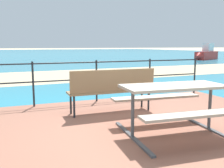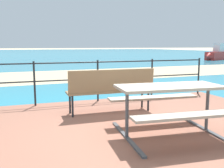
% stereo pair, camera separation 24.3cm
% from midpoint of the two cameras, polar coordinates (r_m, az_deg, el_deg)
% --- Properties ---
extents(ground_plane, '(240.00, 240.00, 0.00)m').
position_cam_midpoint_polar(ground_plane, '(4.16, 5.78, -11.27)').
color(ground_plane, beige).
extents(patio_paving, '(6.40, 5.20, 0.06)m').
position_cam_midpoint_polar(patio_paving, '(4.15, 5.79, -10.88)').
color(patio_paving, '#935B47').
rests_on(patio_paving, ground).
extents(sea_water, '(90.00, 90.00, 0.01)m').
position_cam_midpoint_polar(sea_water, '(43.52, -19.76, 6.28)').
color(sea_water, teal).
rests_on(sea_water, ground).
extents(beach_strip, '(54.17, 7.48, 0.01)m').
position_cam_midpoint_polar(beach_strip, '(12.14, -13.19, 1.75)').
color(beach_strip, tan).
rests_on(beach_strip, ground).
extents(picnic_table, '(1.69, 1.57, 0.76)m').
position_cam_midpoint_polar(picnic_table, '(3.96, 11.85, -2.90)').
color(picnic_table, tan).
rests_on(picnic_table, patio_paving).
extents(park_bench, '(1.75, 0.43, 0.89)m').
position_cam_midpoint_polar(park_bench, '(5.10, -1.32, -0.64)').
color(park_bench, '#8C704C').
rests_on(park_bench, patio_paving).
extents(railing_fence, '(5.94, 0.04, 1.00)m').
position_cam_midpoint_polar(railing_fence, '(6.19, -4.60, 2.00)').
color(railing_fence, '#1E2328').
rests_on(railing_fence, patio_paving).
extents(boat_near, '(4.32, 2.80, 1.61)m').
position_cam_midpoint_polar(boat_near, '(27.42, 20.06, 6.33)').
color(boat_near, red).
rests_on(boat_near, sea_water).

